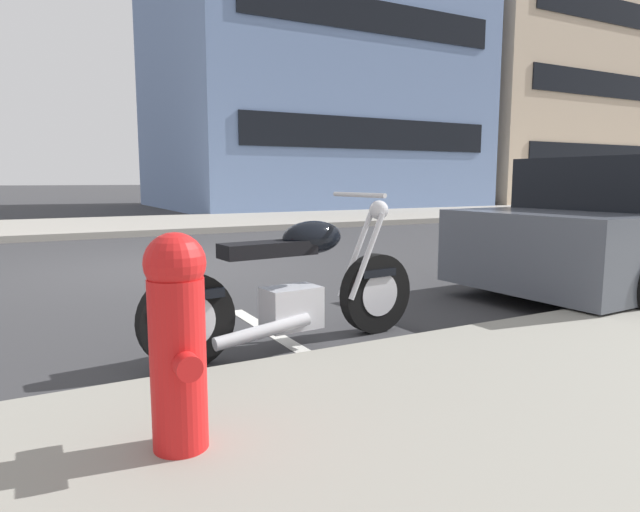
{
  "coord_description": "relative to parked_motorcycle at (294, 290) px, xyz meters",
  "views": [
    {
      "loc": [
        -1.68,
        -7.6,
        1.21
      ],
      "look_at": [
        0.36,
        -3.8,
        0.61
      ],
      "focal_mm": 31.01,
      "sensor_mm": 36.0,
      "label": 1
    }
  ],
  "objects": [
    {
      "name": "townhouse_near_left",
      "position": [
        23.56,
        17.59,
        4.8
      ],
      "size": [
        14.37,
        8.45,
        10.45
      ],
      "color": "beige",
      "rests_on": "ground"
    },
    {
      "name": "fire_hydrant",
      "position": [
        -1.17,
        -1.39,
        0.17
      ],
      "size": [
        0.24,
        0.36,
        0.87
      ],
      "color": "red",
      "rests_on": "sidewalk_near_curb"
    },
    {
      "name": "parking_stall_stripe",
      "position": [
        0.01,
        0.19,
        -0.42
      ],
      "size": [
        0.12,
        2.2,
        0.01
      ],
      "primitive_type": "cube",
      "color": "silver",
      "rests_on": "ground"
    },
    {
      "name": "parked_motorcycle",
      "position": [
        0.0,
        0.0,
        0.0
      ],
      "size": [
        2.18,
        0.62,
        1.11
      ],
      "rotation": [
        0.0,
        0.0,
        0.09
      ],
      "color": "black",
      "rests_on": "ground"
    },
    {
      "name": "townhouse_far_uphill",
      "position": [
        9.59,
        19.16,
        6.03
      ],
      "size": [
        12.21,
        11.6,
        12.92
      ],
      "color": "#6B84B2",
      "rests_on": "ground"
    },
    {
      "name": "ground_plane",
      "position": [
        0.01,
        4.09,
        -0.43
      ],
      "size": [
        260.0,
        260.0,
        0.0
      ],
      "primitive_type": "plane",
      "color": "#333335"
    },
    {
      "name": "sidewalk_far_curb",
      "position": [
        12.01,
        11.1,
        -0.36
      ],
      "size": [
        120.0,
        5.0,
        0.14
      ],
      "primitive_type": "cube",
      "color": "gray",
      "rests_on": "ground"
    }
  ]
}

